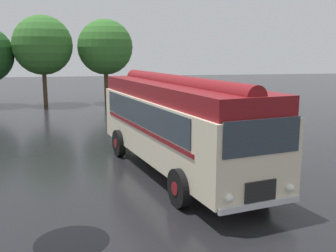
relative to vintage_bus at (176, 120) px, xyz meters
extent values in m
plane|color=black|center=(0.52, -0.17, -1.89)|extent=(120.00, 120.00, 0.00)
cube|color=beige|center=(0.00, 0.01, -0.29)|extent=(4.54, 10.30, 2.10)
cube|color=maroon|center=(0.00, 0.01, 1.04)|extent=(4.30, 10.06, 0.56)
cylinder|color=maroon|center=(0.00, 0.01, 1.30)|extent=(2.58, 9.42, 0.60)
cube|color=#2D3842|center=(1.17, 0.57, 0.28)|extent=(1.71, 7.83, 0.84)
cube|color=#2D3842|center=(-1.30, 0.04, 0.28)|extent=(1.71, 7.83, 0.84)
cube|color=maroon|center=(1.19, 0.47, -0.26)|extent=(1.75, 8.02, 0.12)
cube|color=maroon|center=(-1.28, -0.06, -0.26)|extent=(1.75, 8.02, 0.12)
cube|color=#2D3842|center=(1.05, -4.89, 0.38)|extent=(2.16, 0.50, 0.88)
cube|color=black|center=(1.05, -4.90, -0.99)|extent=(0.89, 0.25, 0.56)
cube|color=silver|center=(1.05, -4.92, -1.32)|extent=(2.34, 0.59, 0.16)
sphere|color=white|center=(1.93, -4.72, -1.02)|extent=(0.22, 0.22, 0.22)
sphere|color=white|center=(0.17, -5.10, -1.02)|extent=(0.22, 0.22, 0.22)
cylinder|color=black|center=(1.92, -2.75, -1.34)|extent=(0.50, 1.13, 1.10)
cylinder|color=maroon|center=(1.92, -2.75, -1.34)|extent=(0.39, 0.44, 0.39)
cylinder|color=black|center=(-0.62, -3.29, -1.34)|extent=(0.50, 1.13, 1.10)
cylinder|color=maroon|center=(-0.62, -3.29, -1.34)|extent=(0.39, 0.44, 0.39)
cylinder|color=black|center=(0.66, 3.12, -1.34)|extent=(0.50, 1.13, 1.10)
cylinder|color=maroon|center=(0.66, 3.12, -1.34)|extent=(0.39, 0.44, 0.39)
cylinder|color=black|center=(-1.88, 2.57, -1.34)|extent=(0.50, 1.13, 1.10)
cylinder|color=maroon|center=(-1.88, 2.57, -1.34)|extent=(0.39, 0.44, 0.39)
cube|color=silver|center=(-0.91, 12.75, -1.22)|extent=(1.99, 4.31, 0.70)
cube|color=silver|center=(-0.92, 12.89, -0.55)|extent=(1.64, 2.28, 0.64)
cube|color=#2D3842|center=(-0.16, 12.95, -0.55)|extent=(0.16, 1.93, 0.50)
cube|color=#2D3842|center=(-1.68, 12.84, -0.55)|extent=(0.16, 1.93, 0.50)
cylinder|color=black|center=(0.06, 11.51, -1.57)|extent=(0.24, 0.65, 0.64)
cylinder|color=black|center=(-1.70, 11.39, -1.57)|extent=(0.24, 0.65, 0.64)
cylinder|color=black|center=(-0.12, 14.10, -1.57)|extent=(0.24, 0.65, 0.64)
cylinder|color=black|center=(-1.88, 13.98, -1.57)|extent=(0.24, 0.65, 0.64)
cube|color=#4C5156|center=(2.00, 12.85, -1.22)|extent=(1.89, 4.27, 0.70)
cube|color=#4C5156|center=(2.01, 13.00, -0.55)|extent=(1.60, 2.25, 0.64)
cube|color=#2D3842|center=(2.77, 12.97, -0.55)|extent=(0.11, 1.93, 0.50)
cube|color=#2D3842|center=(1.25, 13.04, -0.55)|extent=(0.11, 1.93, 0.50)
cylinder|color=black|center=(2.82, 11.51, -1.57)|extent=(0.23, 0.65, 0.64)
cylinder|color=black|center=(1.06, 11.59, -1.57)|extent=(0.23, 0.65, 0.64)
cylinder|color=black|center=(2.94, 14.11, -1.57)|extent=(0.23, 0.65, 0.64)
cylinder|color=black|center=(1.19, 14.19, -1.57)|extent=(0.23, 0.65, 0.64)
cylinder|color=#4C3823|center=(-6.63, 19.99, -0.37)|extent=(0.34, 0.34, 3.06)
sphere|color=#336B28|center=(-6.63, 19.99, 2.94)|extent=(4.74, 4.74, 4.74)
sphere|color=#336B28|center=(-7.03, 19.74, 2.65)|extent=(3.61, 3.61, 3.61)
cylinder|color=#4C3823|center=(-1.65, 20.38, -0.40)|extent=(0.36, 0.36, 2.99)
sphere|color=#336B28|center=(-1.65, 20.38, 2.81)|extent=(4.59, 4.59, 4.59)
sphere|color=#336B28|center=(-1.25, 20.18, 3.20)|extent=(2.62, 2.62, 2.62)
cylinder|color=black|center=(-3.49, -4.85, -1.89)|extent=(1.71, 1.71, 0.01)
camera|label=1|loc=(-2.94, -13.44, 2.36)|focal=42.00mm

